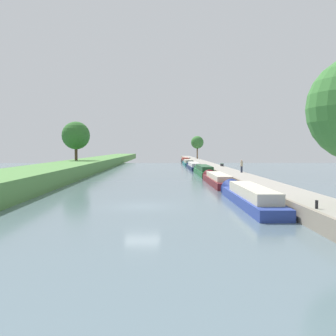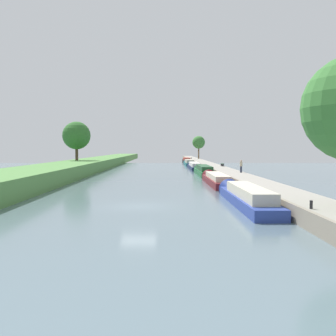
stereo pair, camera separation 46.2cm
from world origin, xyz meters
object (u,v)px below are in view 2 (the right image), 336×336
narrowboat_blue (245,196)px  narrowboat_teal (189,163)px  park_bench (222,164)px  mooring_bollard_near (311,205)px  mooring_bollard_far (191,158)px  person_walking (241,166)px  narrowboat_maroon (216,179)px  narrowboat_navy (194,166)px  narrowboat_black (186,161)px  narrowboat_green (203,171)px

narrowboat_blue → narrowboat_teal: size_ratio=1.04×
park_bench → mooring_bollard_near: bearing=-92.9°
mooring_bollard_far → narrowboat_blue: bearing=-91.2°
person_walking → mooring_bollard_near: bearing=-94.2°
narrowboat_teal → mooring_bollard_far: mooring_bollard_far is taller
narrowboat_maroon → narrowboat_navy: narrowboat_navy is taller
narrowboat_blue → narrowboat_teal: (-0.18, 65.33, -0.03)m
narrowboat_navy → park_bench: (4.32, -9.08, 0.77)m
narrowboat_maroon → narrowboat_teal: size_ratio=1.04×
narrowboat_black → narrowboat_teal: bearing=-90.8°
narrowboat_maroon → mooring_bollard_far: (1.82, 68.24, 0.65)m
narrowboat_teal → narrowboat_black: size_ratio=1.13×
narrowboat_black → mooring_bollard_far: size_ratio=27.59×
mooring_bollard_near → person_walking: bearing=85.8°
narrowboat_blue → person_walking: 22.04m
mooring_bollard_far → park_bench: bearing=-86.9°
narrowboat_black → person_walking: bearing=-86.1°
narrowboat_navy → mooring_bollard_far: size_ratio=36.97×
narrowboat_navy → person_walking: size_ratio=10.02×
narrowboat_black → person_walking: size_ratio=7.48×
narrowboat_navy → narrowboat_black: narrowboat_black is taller
narrowboat_blue → narrowboat_black: 79.04m
narrowboat_green → mooring_bollard_near: bearing=-87.5°
narrowboat_green → narrowboat_black: (0.00, 47.62, -0.02)m
person_walking → mooring_bollard_near: size_ratio=3.69×
narrowboat_navy → park_bench: bearing=-64.5°
narrowboat_green → person_walking: (3.95, -9.78, 1.22)m
park_bench → narrowboat_maroon: bearing=-100.3°
narrowboat_black → park_bench: bearing=-84.1°
narrowboat_green → park_bench: narrowboat_green is taller
narrowboat_green → mooring_bollard_far: narrowboat_green is taller
person_walking → park_bench: person_walking is taller
narrowboat_teal → mooring_bollard_near: 73.72m
narrowboat_teal → person_walking: size_ratio=8.46×
narrowboat_maroon → mooring_bollard_far: bearing=88.5°
narrowboat_blue → mooring_bollard_far: size_ratio=32.34×
mooring_bollard_far → park_bench: (2.41, -44.88, 0.12)m
person_walking → narrowboat_black: bearing=93.9°
narrowboat_blue → narrowboat_teal: 65.33m
narrowboat_teal → person_walking: (4.14, -43.68, 1.27)m
narrowboat_black → park_bench: 39.89m
narrowboat_green → mooring_bollard_far: (1.73, 52.83, 0.57)m
narrowboat_green → person_walking: bearing=-68.0°
person_walking → park_bench: size_ratio=1.11×
person_walking → narrowboat_blue: bearing=-100.4°
narrowboat_teal → mooring_bollard_near: (1.92, -73.69, 0.63)m
person_walking → mooring_bollard_near: person_walking is taller
narrowboat_black → mooring_bollard_far: 5.53m
narrowboat_maroon → mooring_bollard_far: mooring_bollard_far is taller
narrowboat_maroon → mooring_bollard_near: 24.46m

